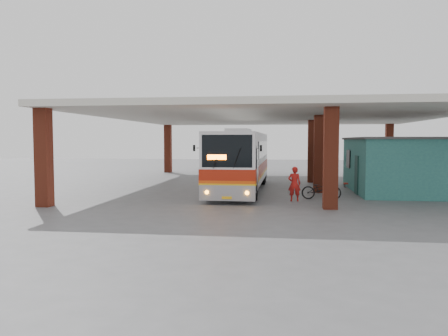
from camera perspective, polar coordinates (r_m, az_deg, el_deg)
ground at (r=22.22m, az=5.12°, el=-3.97°), size 90.00×90.00×0.00m
brick_columns at (r=27.02m, az=8.66°, el=1.98°), size 20.10×21.60×4.35m
canopy_roof at (r=28.56m, az=6.78°, el=6.75°), size 21.00×23.00×0.30m
shop_building at (r=26.84m, az=21.74°, el=0.45°), size 5.20×8.20×3.11m
coach_bus at (r=25.56m, az=2.20°, el=1.03°), size 2.66×12.30×3.57m
motorcycle at (r=22.24m, az=12.60°, el=-2.72°), size 1.94×0.68×1.02m
pedestrian at (r=21.29m, az=9.18°, el=-2.07°), size 0.63×0.43×1.68m
red_chair at (r=28.29m, az=16.07°, el=-1.64°), size 0.47×0.47×0.88m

